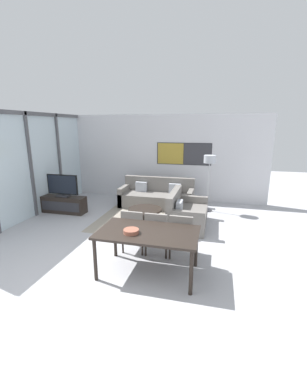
{
  "coord_description": "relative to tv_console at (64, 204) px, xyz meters",
  "views": [
    {
      "loc": [
        1.91,
        -3.2,
        2.44
      ],
      "look_at": [
        0.5,
        2.37,
        0.95
      ],
      "focal_mm": 24.0,
      "sensor_mm": 36.0,
      "label": 1
    }
  ],
  "objects": [
    {
      "name": "ground_plane",
      "position": [
        2.33,
        -3.01,
        -0.24
      ],
      "size": [
        24.0,
        24.0,
        0.0
      ],
      "primitive_type": "plane",
      "color": "#B2B2B7"
    },
    {
      "name": "window_wall_left",
      "position": [
        -0.66,
        -0.41,
        1.29
      ],
      "size": [
        0.07,
        5.2,
        2.8
      ],
      "color": "silver",
      "rests_on": "ground_plane"
    },
    {
      "name": "dining_chair_centre",
      "position": [
        3.18,
        -1.78,
        0.25
      ],
      "size": [
        0.46,
        0.46,
        0.88
      ],
      "color": "gray",
      "rests_on": "ground_plane"
    },
    {
      "name": "tv_console",
      "position": [
        0.0,
        0.0,
        0.0
      ],
      "size": [
        1.27,
        0.4,
        0.48
      ],
      "color": "black",
      "rests_on": "ground_plane"
    },
    {
      "name": "fruit_bowl",
      "position": [
        2.94,
        -2.58,
        0.56
      ],
      "size": [
        0.25,
        0.25,
        0.07
      ],
      "color": "#995642",
      "rests_on": "dining_table"
    },
    {
      "name": "dining_chair_right",
      "position": [
        3.66,
        -1.79,
        0.25
      ],
      "size": [
        0.46,
        0.46,
        0.88
      ],
      "color": "gray",
      "rests_on": "ground_plane"
    },
    {
      "name": "dining_table",
      "position": [
        3.18,
        -2.44,
        0.45
      ],
      "size": [
        1.65,
        0.95,
        0.76
      ],
      "color": "black",
      "rests_on": "ground_plane"
    },
    {
      "name": "coffee_table",
      "position": [
        2.46,
        -0.1,
        0.02
      ],
      "size": [
        0.88,
        0.88,
        0.34
      ],
      "color": "black",
      "rests_on": "ground_plane"
    },
    {
      "name": "sofa_side",
      "position": [
        3.51,
        -0.15,
        0.04
      ],
      "size": [
        0.88,
        1.44,
        0.87
      ],
      "rotation": [
        0.0,
        0.0,
        1.57
      ],
      "color": "slate",
      "rests_on": "ground_plane"
    },
    {
      "name": "wall_back",
      "position": [
        2.35,
        2.19,
        1.17
      ],
      "size": [
        6.98,
        0.09,
        2.8
      ],
      "color": "silver",
      "rests_on": "ground_plane"
    },
    {
      "name": "dining_chair_left",
      "position": [
        2.71,
        -1.76,
        0.25
      ],
      "size": [
        0.46,
        0.46,
        0.88
      ],
      "color": "gray",
      "rests_on": "ground_plane"
    },
    {
      "name": "floor_lamp",
      "position": [
        4.0,
        1.18,
        1.15
      ],
      "size": [
        0.34,
        0.34,
        1.64
      ],
      "color": "#2D2D33",
      "rests_on": "ground_plane"
    },
    {
      "name": "area_rug",
      "position": [
        2.46,
        -0.1,
        -0.23
      ],
      "size": [
        2.55,
        2.15,
        0.01
      ],
      "color": "gray",
      "rests_on": "ground_plane"
    },
    {
      "name": "sofa_main",
      "position": [
        2.46,
        1.25,
        0.04
      ],
      "size": [
        2.23,
        0.88,
        0.87
      ],
      "color": "slate",
      "rests_on": "ground_plane"
    },
    {
      "name": "television",
      "position": [
        -0.0,
        0.0,
        0.55
      ],
      "size": [
        0.94,
        0.2,
        0.64
      ],
      "color": "#2D2D33",
      "rests_on": "tv_console"
    }
  ]
}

